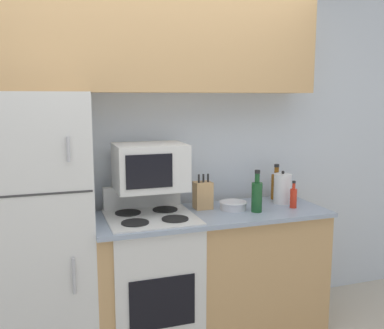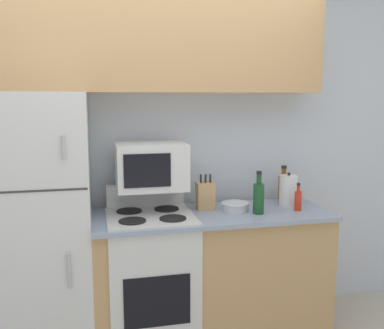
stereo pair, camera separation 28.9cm
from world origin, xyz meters
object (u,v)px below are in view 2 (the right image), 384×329
Objects in this scene: stove at (151,278)px; microwave at (151,166)px; bottle_hot_sauce at (298,200)px; kettle at (288,191)px; bowl at (235,206)px; bottle_wine_green at (259,197)px; bottle_soy_sauce at (295,194)px; refrigerator at (32,229)px; knife_block at (205,195)px; bottle_whiskey at (283,187)px.

microwave is at bearing 76.93° from stove.
bottle_hot_sauce is 0.79× the size of kettle.
bottle_wine_green is at bearing -40.51° from bowl.
kettle is (0.43, 0.05, 0.08)m from bowl.
kettle is (-0.09, -0.07, 0.04)m from bottle_soy_sauce.
refrigerator is at bearing -177.10° from bottle_soy_sauce.
refrigerator is 1.91m from bottle_soy_sauce.
kettle is at bearing 0.71° from refrigerator.
bottle_soy_sauce is 0.12m from kettle.
bottle_soy_sauce is at bearing 2.90° from refrigerator.
bottle_hot_sauce is at bearing -3.82° from refrigerator.
bottle_wine_green is at bearing -152.20° from kettle.
bottle_soy_sauce is at bearing 30.79° from bottle_wine_green.
knife_block reaches higher than bowl.
knife_block is 0.39m from bottle_wine_green.
refrigerator reaches higher than bottle_whiskey.
stove is at bearing -103.07° from microwave.
stove is 4.28× the size of knife_block.
refrigerator is 0.87m from stove.
bottle_wine_green reaches higher than stove.
refrigerator reaches higher than knife_block.
stove is 1.18m from kettle.
refrigerator reaches higher than bottle_wine_green.
knife_block is at bearing 2.93° from microwave.
bottle_whiskey is (1.84, 0.16, 0.16)m from refrigerator.
kettle is (-0.01, 0.14, 0.04)m from bottle_hot_sauce.
bowl is 1.00× the size of bottle_hot_sauce.
stove is at bearing -176.60° from kettle.
knife_block is 0.72m from bottle_soy_sauce.
bottle_wine_green reaches higher than bottle_soy_sauce.
stove reaches higher than bowl.
knife_block is 1.28× the size of bottle_hot_sauce.
bottle_soy_sauce is 0.64× the size of bottle_whiskey.
knife_block is at bearing 3.51° from refrigerator.
bowl is at bearing -167.08° from bottle_soy_sauce.
stove is at bearing -164.87° from knife_block.
knife_block is at bearing 147.80° from bottle_wine_green.
microwave is at bearing 165.47° from bottle_wine_green.
microwave is 1.89× the size of kettle.
bottle_wine_green is (1.51, -0.13, 0.16)m from refrigerator.
bowl is (0.20, -0.10, -0.07)m from knife_block.
stove is 2.30× the size of microwave.
microwave is 1.08m from bottle_whiskey.
bottle_hot_sauce is 0.23m from bottle_soy_sauce.
knife_block is (1.18, 0.07, 0.15)m from refrigerator.
refrigerator reaches higher than bowl.
refrigerator is 1.38m from bowl.
bottle_hot_sauce is at bearing 2.51° from bottle_wine_green.
bowl is at bearing 1.57° from stove.
bottle_whiskey is at bearing 86.21° from bottle_hot_sauce.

